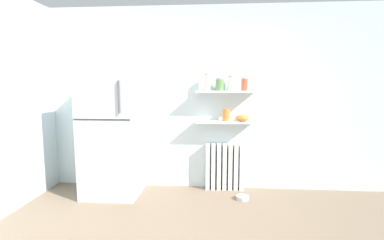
{
  "coord_description": "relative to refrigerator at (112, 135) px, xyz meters",
  "views": [
    {
      "loc": [
        0.18,
        -2.0,
        1.51
      ],
      "look_at": [
        -0.1,
        1.6,
        1.05
      ],
      "focal_mm": 26.16,
      "sensor_mm": 36.0,
      "label": 1
    }
  ],
  "objects": [
    {
      "name": "back_wall",
      "position": [
        1.2,
        0.39,
        0.47
      ],
      "size": [
        7.04,
        0.1,
        2.6
      ],
      "primitive_type": "cube",
      "color": "silver",
      "rests_on": "ground_plane"
    },
    {
      "name": "refrigerator",
      "position": [
        0.0,
        0.0,
        0.0
      ],
      "size": [
        0.73,
        0.72,
        1.66
      ],
      "color": "#B7BABF",
      "rests_on": "ground_plane"
    },
    {
      "name": "radiator",
      "position": [
        1.54,
        0.26,
        -0.5
      ],
      "size": [
        0.54,
        0.12,
        0.66
      ],
      "color": "white",
      "rests_on": "ground_plane"
    },
    {
      "name": "wall_shelf_lower",
      "position": [
        1.54,
        0.23,
        0.16
      ],
      "size": [
        0.82,
        0.22,
        0.02
      ],
      "primitive_type": "cube",
      "color": "white"
    },
    {
      "name": "wall_shelf_upper",
      "position": [
        1.54,
        0.23,
        0.58
      ],
      "size": [
        0.82,
        0.22,
        0.02
      ],
      "primitive_type": "cube",
      "color": "white"
    },
    {
      "name": "storage_jar_0",
      "position": [
        1.29,
        0.23,
        0.71
      ],
      "size": [
        0.08,
        0.08,
        0.24
      ],
      "color": "beige",
      "rests_on": "wall_shelf_upper"
    },
    {
      "name": "storage_jar_1",
      "position": [
        1.45,
        0.23,
        0.68
      ],
      "size": [
        0.11,
        0.11,
        0.17
      ],
      "color": "#5B7F4C",
      "rests_on": "wall_shelf_upper"
    },
    {
      "name": "storage_jar_2",
      "position": [
        1.62,
        0.23,
        0.7
      ],
      "size": [
        0.11,
        0.11,
        0.2
      ],
      "color": "silver",
      "rests_on": "wall_shelf_upper"
    },
    {
      "name": "storage_jar_3",
      "position": [
        1.79,
        0.23,
        0.68
      ],
      "size": [
        0.09,
        0.09,
        0.18
      ],
      "color": "#C64C38",
      "rests_on": "wall_shelf_upper"
    },
    {
      "name": "vase",
      "position": [
        1.55,
        0.23,
        0.26
      ],
      "size": [
        0.1,
        0.1,
        0.17
      ],
      "primitive_type": "cylinder",
      "color": "#CC7033",
      "rests_on": "wall_shelf_lower"
    },
    {
      "name": "shelf_bowl",
      "position": [
        1.78,
        0.23,
        0.22
      ],
      "size": [
        0.19,
        0.19,
        0.09
      ],
      "primitive_type": "ellipsoid",
      "color": "orange",
      "rests_on": "wall_shelf_lower"
    },
    {
      "name": "pet_food_bowl",
      "position": [
        1.77,
        -0.09,
        -0.8
      ],
      "size": [
        0.16,
        0.16,
        0.05
      ],
      "primitive_type": "cylinder",
      "color": "#B7B7BC",
      "rests_on": "ground_plane"
    }
  ]
}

